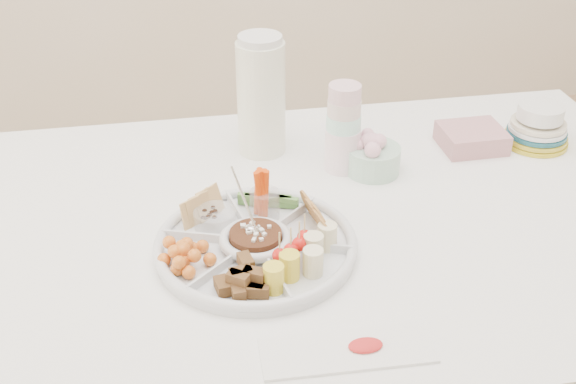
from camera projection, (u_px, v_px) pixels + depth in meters
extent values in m
cube|color=white|center=(333.00, 349.00, 1.69)|extent=(1.52, 1.02, 0.76)
cylinder|color=silver|center=(256.00, 242.00, 1.37)|extent=(0.48, 0.48, 0.04)
cylinder|color=#3D220B|center=(256.00, 239.00, 1.36)|extent=(0.13, 0.13, 0.04)
cylinder|color=white|center=(343.00, 125.00, 1.59)|extent=(0.08, 0.08, 0.22)
cylinder|color=white|center=(261.00, 94.00, 1.65)|extent=(0.13, 0.13, 0.29)
cylinder|color=#A2CDB3|center=(373.00, 154.00, 1.62)|extent=(0.13, 0.13, 0.09)
cube|color=#C1838A|center=(472.00, 138.00, 1.73)|extent=(0.15, 0.13, 0.05)
cylinder|color=yellow|center=(538.00, 125.00, 1.73)|extent=(0.18, 0.18, 0.10)
cube|color=silver|center=(347.00, 350.00, 1.15)|extent=(0.28, 0.10, 0.01)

